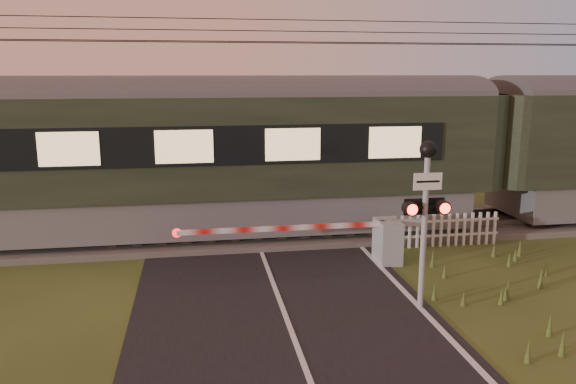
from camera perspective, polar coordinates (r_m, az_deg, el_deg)
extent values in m
plane|color=#324119|center=(10.53, 0.45, -14.34)|extent=(160.00, 160.00, 0.00)
cube|color=black|center=(10.53, 0.45, -14.29)|extent=(6.00, 140.00, 0.02)
cube|color=#47423D|center=(16.54, -3.39, -4.22)|extent=(140.00, 3.40, 0.24)
cube|color=slate|center=(15.79, -3.13, -4.24)|extent=(140.00, 0.08, 0.14)
cube|color=slate|center=(17.17, -3.65, -2.91)|extent=(140.00, 0.08, 0.14)
cube|color=#2D2116|center=(16.50, -3.40, -3.78)|extent=(0.24, 2.20, 0.06)
cylinder|color=black|center=(15.60, -3.53, 15.02)|extent=(120.00, 0.02, 0.02)
cylinder|color=black|center=(16.20, -3.75, 14.90)|extent=(120.00, 0.02, 0.02)
cylinder|color=black|center=(15.94, -3.67, 17.11)|extent=(120.00, 0.02, 0.02)
cylinder|color=black|center=(15.92, -3.66, 16.04)|extent=(120.00, 0.02, 0.02)
cube|color=slate|center=(16.54, -19.76, -2.04)|extent=(21.52, 2.85, 1.07)
cube|color=black|center=(16.21, -20.23, 4.38)|extent=(22.41, 3.10, 2.67)
cylinder|color=#4C4C4F|center=(16.10, -20.57, 9.09)|extent=(22.41, 1.08, 1.08)
cube|color=#FFD893|center=(14.64, -21.39, 4.08)|extent=(19.28, 0.04, 0.83)
cube|color=gray|center=(14.32, 10.08, -4.96)|extent=(0.54, 0.84, 1.08)
cylinder|color=gray|center=(14.27, 9.52, -5.00)|extent=(0.12, 0.12, 1.08)
cube|color=gray|center=(14.38, 12.19, -3.06)|extent=(0.89, 0.16, 0.16)
cube|color=red|center=(13.56, -0.54, -3.70)|extent=(5.03, 0.11, 0.11)
cylinder|color=red|center=(13.42, -11.24, -4.10)|extent=(0.22, 0.04, 0.22)
cylinder|color=gray|center=(11.37, 13.62, -4.27)|extent=(0.11, 0.11, 3.10)
cube|color=white|center=(11.07, 14.01, 1.05)|extent=(0.57, 0.03, 0.33)
sphere|color=black|center=(11.03, 14.05, 4.22)|extent=(0.33, 0.33, 0.33)
cube|color=black|center=(11.23, 13.76, -1.49)|extent=(0.78, 0.06, 0.06)
cylinder|color=#FF140C|center=(10.95, 12.53, -1.78)|extent=(0.21, 0.02, 0.21)
cylinder|color=#FF140C|center=(11.21, 15.68, -1.62)|extent=(0.21, 0.02, 0.21)
cube|color=black|center=(11.28, 13.66, -1.43)|extent=(0.83, 0.02, 0.33)
cube|color=silver|center=(16.04, 15.58, -4.25)|extent=(3.16, 0.04, 0.06)
cube|color=silver|center=(15.93, 15.67, -2.83)|extent=(3.16, 0.04, 0.06)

